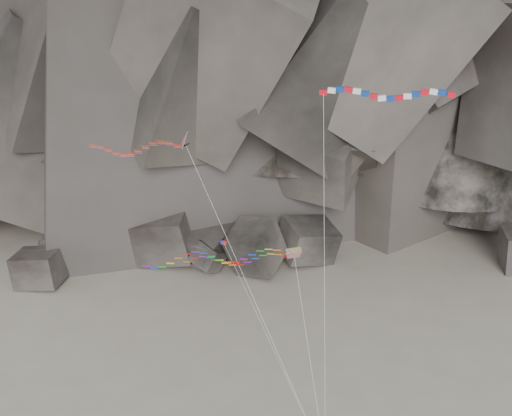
{
  "coord_description": "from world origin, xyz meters",
  "views": [
    {
      "loc": [
        2.03,
        -51.31,
        41.62
      ],
      "look_at": [
        -1.04,
        6.0,
        20.85
      ],
      "focal_mm": 45.0,
      "sensor_mm": 36.0,
      "label": 1
    }
  ],
  "objects_px": {
    "banner_kite": "(385,97)",
    "parafoil_kite": "(213,258)",
    "pennant_kite": "(244,288)",
    "delta_kite": "(132,147)"
  },
  "relations": [
    {
      "from": "banner_kite",
      "to": "parafoil_kite",
      "type": "height_order",
      "value": "banner_kite"
    },
    {
      "from": "banner_kite",
      "to": "parafoil_kite",
      "type": "bearing_deg",
      "value": -170.18
    },
    {
      "from": "banner_kite",
      "to": "pennant_kite",
      "type": "xyz_separation_m",
      "value": [
        -11.45,
        0.16,
        -17.44
      ]
    },
    {
      "from": "delta_kite",
      "to": "pennant_kite",
      "type": "xyz_separation_m",
      "value": [
        10.79,
        -5.23,
        -11.56
      ]
    },
    {
      "from": "banner_kite",
      "to": "delta_kite",
      "type": "bearing_deg",
      "value": 173.86
    },
    {
      "from": "banner_kite",
      "to": "parafoil_kite",
      "type": "xyz_separation_m",
      "value": [
        -14.12,
        -0.57,
        -14.21
      ]
    },
    {
      "from": "parafoil_kite",
      "to": "pennant_kite",
      "type": "relative_size",
      "value": 1.03
    },
    {
      "from": "delta_kite",
      "to": "parafoil_kite",
      "type": "bearing_deg",
      "value": -46.77
    },
    {
      "from": "delta_kite",
      "to": "banner_kite",
      "type": "distance_m",
      "value": 23.62
    },
    {
      "from": "banner_kite",
      "to": "parafoil_kite",
      "type": "distance_m",
      "value": 20.04
    }
  ]
}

